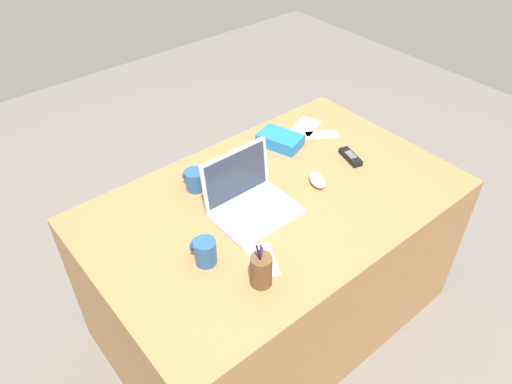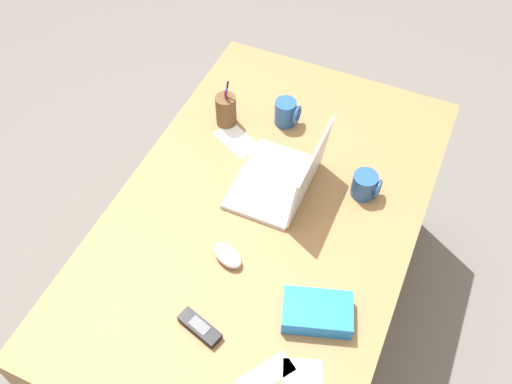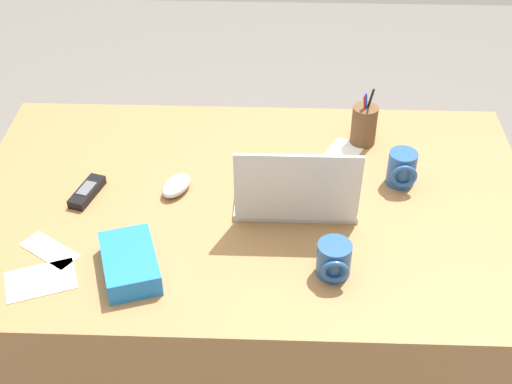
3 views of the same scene
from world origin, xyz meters
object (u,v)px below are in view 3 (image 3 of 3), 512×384
(snack_bag, at_px, (130,263))
(pen_holder, at_px, (364,125))
(coffee_mug_tall, at_px, (334,260))
(laptop, at_px, (296,191))
(computer_mouse, at_px, (176,186))
(coffee_mug_white, at_px, (402,169))
(cordless_phone, at_px, (87,192))

(snack_bag, bearing_deg, pen_holder, -136.30)
(pen_holder, bearing_deg, coffee_mug_tall, 78.34)
(laptop, xyz_separation_m, snack_bag, (0.39, 0.26, -0.02))
(laptop, relative_size, coffee_mug_tall, 3.42)
(computer_mouse, bearing_deg, laptop, -163.67)
(laptop, distance_m, coffee_mug_white, 0.30)
(cordless_phone, distance_m, snack_bag, 0.33)
(coffee_mug_tall, height_order, cordless_phone, coffee_mug_tall)
(cordless_phone, bearing_deg, snack_bag, 120.44)
(coffee_mug_tall, bearing_deg, coffee_mug_white, -119.38)
(computer_mouse, bearing_deg, pen_holder, -128.85)
(snack_bag, bearing_deg, coffee_mug_tall, -178.73)
(coffee_mug_white, bearing_deg, snack_bag, 28.47)
(computer_mouse, height_order, cordless_phone, computer_mouse)
(snack_bag, bearing_deg, coffee_mug_white, -151.53)
(cordless_phone, bearing_deg, pen_holder, -159.58)
(laptop, bearing_deg, coffee_mug_white, -159.72)
(laptop, bearing_deg, cordless_phone, -2.23)
(laptop, height_order, coffee_mug_white, laptop)
(coffee_mug_white, relative_size, cordless_phone, 0.70)
(pen_holder, bearing_deg, cordless_phone, 20.42)
(laptop, relative_size, cordless_phone, 2.29)
(cordless_phone, height_order, snack_bag, snack_bag)
(computer_mouse, distance_m, snack_bag, 0.32)
(laptop, xyz_separation_m, pen_holder, (-0.20, -0.30, 0.01))
(coffee_mug_white, relative_size, pen_holder, 0.53)
(snack_bag, bearing_deg, laptop, -146.20)
(pen_holder, xyz_separation_m, snack_bag, (0.59, 0.56, -0.03))
(snack_bag, bearing_deg, computer_mouse, -102.77)
(laptop, bearing_deg, snack_bag, 33.80)
(coffee_mug_white, bearing_deg, pen_holder, -66.31)
(coffee_mug_tall, bearing_deg, pen_holder, -101.66)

